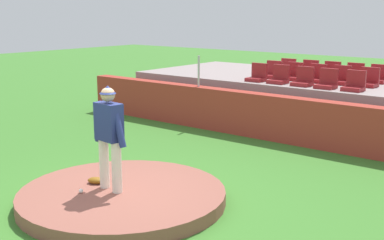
# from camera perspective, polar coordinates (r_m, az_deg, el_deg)

# --- Properties ---
(ground_plane) EXTENTS (60.00, 60.00, 0.00)m
(ground_plane) POSITION_cam_1_polar(r_m,az_deg,el_deg) (8.79, -7.85, -9.27)
(ground_plane) COLOR #3A7729
(pitchers_mound) EXTENTS (3.52, 3.52, 0.23)m
(pitchers_mound) POSITION_cam_1_polar(r_m,az_deg,el_deg) (8.75, -7.88, -8.57)
(pitchers_mound) COLOR #915245
(pitchers_mound) RESTS_ON ground_plane
(pitcher) EXTENTS (0.81, 0.31, 1.79)m
(pitcher) POSITION_cam_1_polar(r_m,az_deg,el_deg) (8.46, -9.38, -1.17)
(pitcher) COLOR white
(pitcher) RESTS_ON pitchers_mound
(baseball) EXTENTS (0.07, 0.07, 0.07)m
(baseball) POSITION_cam_1_polar(r_m,az_deg,el_deg) (8.68, -12.47, -7.85)
(baseball) COLOR white
(baseball) RESTS_ON pitchers_mound
(fielding_glove) EXTENTS (0.36, 0.30, 0.11)m
(fielding_glove) POSITION_cam_1_polar(r_m,az_deg,el_deg) (9.09, -10.84, -6.75)
(fielding_glove) COLOR brown
(fielding_glove) RESTS_ON pitchers_mound
(brick_barrier) EXTENTS (13.29, 0.40, 1.15)m
(brick_barrier) POSITION_cam_1_polar(r_m,az_deg,el_deg) (12.79, 9.91, 0.17)
(brick_barrier) COLOR #A63529
(brick_barrier) RESTS_ON ground_plane
(fence_post_left) EXTENTS (0.06, 0.06, 0.86)m
(fence_post_left) POSITION_cam_1_polar(r_m,az_deg,el_deg) (14.04, 0.76, 5.56)
(fence_post_left) COLOR silver
(fence_post_left) RESTS_ON brick_barrier
(bleacher_platform) EXTENTS (11.37, 4.42, 1.28)m
(bleacher_platform) POSITION_cam_1_polar(r_m,az_deg,el_deg) (15.29, 15.09, 2.13)
(bleacher_platform) COLOR gray
(bleacher_platform) RESTS_ON ground_plane
(stadium_chair_0) EXTENTS (0.48, 0.44, 0.50)m
(stadium_chair_0) POSITION_cam_1_polar(r_m,az_deg,el_deg) (14.35, 7.43, 5.02)
(stadium_chair_0) COLOR maroon
(stadium_chair_0) RESTS_ON bleacher_platform
(stadium_chair_1) EXTENTS (0.48, 0.44, 0.50)m
(stadium_chair_1) POSITION_cam_1_polar(r_m,az_deg,el_deg) (14.01, 9.86, 4.77)
(stadium_chair_1) COLOR maroon
(stadium_chair_1) RESTS_ON bleacher_platform
(stadium_chair_2) EXTENTS (0.48, 0.44, 0.50)m
(stadium_chair_2) POSITION_cam_1_polar(r_m,az_deg,el_deg) (13.65, 12.50, 4.47)
(stadium_chair_2) COLOR maroon
(stadium_chair_2) RESTS_ON bleacher_platform
(stadium_chair_3) EXTENTS (0.48, 0.44, 0.50)m
(stadium_chair_3) POSITION_cam_1_polar(r_m,az_deg,el_deg) (13.34, 15.05, 4.17)
(stadium_chair_3) COLOR maroon
(stadium_chair_3) RESTS_ON bleacher_platform
(stadium_chair_4) EXTENTS (0.48, 0.44, 0.50)m
(stadium_chair_4) POSITION_cam_1_polar(r_m,az_deg,el_deg) (13.11, 17.93, 3.86)
(stadium_chair_4) COLOR maroon
(stadium_chair_4) RESTS_ON bleacher_platform
(stadium_chair_5) EXTENTS (0.48, 0.44, 0.50)m
(stadium_chair_5) POSITION_cam_1_polar(r_m,az_deg,el_deg) (15.12, 9.10, 5.33)
(stadium_chair_5) COLOR maroon
(stadium_chair_5) RESTS_ON bleacher_platform
(stadium_chair_6) EXTENTS (0.48, 0.44, 0.50)m
(stadium_chair_6) POSITION_cam_1_polar(r_m,az_deg,el_deg) (14.77, 11.43, 5.09)
(stadium_chair_6) COLOR maroon
(stadium_chair_6) RESTS_ON bleacher_platform
(stadium_chair_7) EXTENTS (0.48, 0.44, 0.50)m
(stadium_chair_7) POSITION_cam_1_polar(r_m,az_deg,el_deg) (14.44, 13.97, 4.81)
(stadium_chair_7) COLOR maroon
(stadium_chair_7) RESTS_ON bleacher_platform
(stadium_chair_8) EXTENTS (0.48, 0.44, 0.50)m
(stadium_chair_8) POSITION_cam_1_polar(r_m,az_deg,el_deg) (14.22, 16.51, 4.55)
(stadium_chair_8) COLOR maroon
(stadium_chair_8) RESTS_ON bleacher_platform
(stadium_chair_9) EXTENTS (0.48, 0.44, 0.50)m
(stadium_chair_9) POSITION_cam_1_polar(r_m,az_deg,el_deg) (13.96, 19.37, 4.23)
(stadium_chair_9) COLOR maroon
(stadium_chair_9) RESTS_ON bleacher_platform
(stadium_chair_10) EXTENTS (0.48, 0.44, 0.50)m
(stadium_chair_10) POSITION_cam_1_polar(r_m,az_deg,el_deg) (15.90, 10.69, 5.60)
(stadium_chair_10) COLOR maroon
(stadium_chair_10) RESTS_ON bleacher_platform
(stadium_chair_11) EXTENTS (0.48, 0.44, 0.50)m
(stadium_chair_11) POSITION_cam_1_polar(r_m,az_deg,el_deg) (15.56, 13.12, 5.36)
(stadium_chair_11) COLOR maroon
(stadium_chair_11) RESTS_ON bleacher_platform
(stadium_chair_12) EXTENTS (0.48, 0.44, 0.50)m
(stadium_chair_12) POSITION_cam_1_polar(r_m,az_deg,el_deg) (15.27, 15.47, 5.11)
(stadium_chair_12) COLOR maroon
(stadium_chair_12) RESTS_ON bleacher_platform
(stadium_chair_13) EXTENTS (0.48, 0.44, 0.50)m
(stadium_chair_13) POSITION_cam_1_polar(r_m,az_deg,el_deg) (15.02, 17.89, 4.85)
(stadium_chair_13) COLOR maroon
(stadium_chair_13) RESTS_ON bleacher_platform
(stadium_chair_14) EXTENTS (0.48, 0.44, 0.50)m
(stadium_chair_14) POSITION_cam_1_polar(r_m,az_deg,el_deg) (14.80, 20.34, 4.58)
(stadium_chair_14) COLOR maroon
(stadium_chair_14) RESTS_ON bleacher_platform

